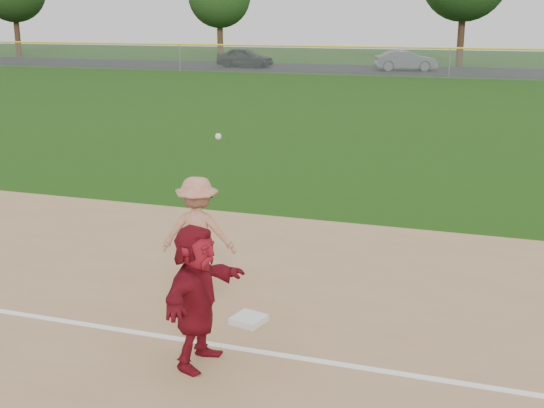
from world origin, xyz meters
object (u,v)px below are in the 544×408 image
(first_base, at_px, (249,319))
(base_runner, at_px, (197,296))
(car_left, at_px, (245,57))
(car_mid, at_px, (406,60))

(first_base, height_order, base_runner, base_runner)
(first_base, bearing_deg, car_left, 110.35)
(first_base, xyz_separation_m, car_mid, (-3.83, 45.74, 0.71))
(base_runner, xyz_separation_m, car_mid, (-3.64, 46.99, -0.12))
(first_base, distance_m, car_left, 48.19)
(base_runner, distance_m, car_left, 49.30)
(car_mid, bearing_deg, first_base, 168.42)
(base_runner, xyz_separation_m, car_left, (-16.57, 46.43, -0.11))
(car_left, relative_size, car_mid, 0.99)
(first_base, height_order, car_mid, car_mid)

